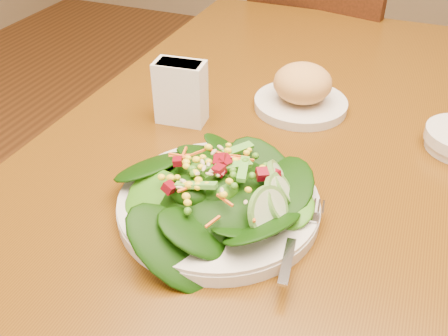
# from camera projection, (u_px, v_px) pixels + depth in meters

# --- Properties ---
(dining_table) EXTENTS (0.90, 1.40, 0.75)m
(dining_table) POSITION_uv_depth(u_px,v_px,m) (302.00, 191.00, 0.92)
(dining_table) COLOR #5F360A
(dining_table) RESTS_ON ground_plane
(chair_far) EXTENTS (0.53, 0.54, 0.97)m
(chair_far) POSITION_uv_depth(u_px,v_px,m) (322.00, 67.00, 1.68)
(chair_far) COLOR #481F0C
(chair_far) RESTS_ON ground_plane
(salad_plate) EXTENTS (0.29, 0.29, 0.08)m
(salad_plate) POSITION_uv_depth(u_px,v_px,m) (225.00, 195.00, 0.70)
(salad_plate) COLOR silver
(salad_plate) RESTS_ON dining_table
(bread_plate) EXTENTS (0.18, 0.18, 0.09)m
(bread_plate) POSITION_uv_depth(u_px,v_px,m) (302.00, 91.00, 0.94)
(bread_plate) COLOR silver
(bread_plate) RESTS_ON dining_table
(napkin_holder) EXTENTS (0.09, 0.06, 0.11)m
(napkin_holder) POSITION_uv_depth(u_px,v_px,m) (181.00, 91.00, 0.89)
(napkin_holder) COLOR white
(napkin_holder) RESTS_ON dining_table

